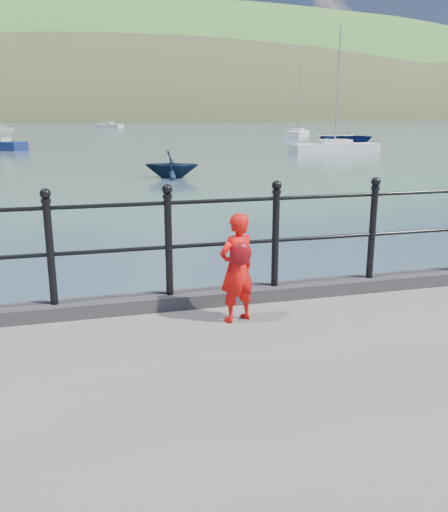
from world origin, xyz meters
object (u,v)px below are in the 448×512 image
object	(u,v)px
launch_white	(2,133)
child	(237,267)
sailboat_far	(297,134)
sailboat_near	(334,148)
launch_navy	(172,164)
railing	(223,230)
launch_blue	(347,137)
sailboat_deep	(108,126)

from	to	relation	value
launch_white	child	bearing A→B (deg)	-59.57
sailboat_far	sailboat_near	size ratio (longest dim) A/B	1.01
launch_navy	sailboat_near	distance (m)	19.23
railing	launch_navy	distance (m)	20.20
sailboat_near	launch_navy	bearing A→B (deg)	-140.12
railing	launch_white	bearing A→B (deg)	99.21
launch_navy	sailboat_far	size ratio (longest dim) A/B	0.26
launch_blue	sailboat_near	size ratio (longest dim) A/B	0.59
launch_white	sailboat_far	world-z (taller)	sailboat_far
sailboat_deep	sailboat_near	xyz separation A→B (m)	(13.00, -70.51, -0.00)
child	launch_navy	world-z (taller)	child
launch_navy	railing	bearing A→B (deg)	-172.30
sailboat_far	sailboat_deep	bearing A→B (deg)	59.09
launch_blue	sailboat_far	world-z (taller)	sailboat_far
launch_navy	sailboat_deep	bearing A→B (deg)	14.46
child	sailboat_deep	size ratio (longest dim) A/B	0.13
launch_navy	sailboat_far	xyz separation A→B (m)	(22.30, 38.88, -0.31)
launch_white	railing	bearing A→B (deg)	-59.47
child	launch_white	size ratio (longest dim) A/B	0.24
launch_blue	launch_white	xyz separation A→B (m)	(-33.72, 10.80, 0.33)
railing	launch_navy	bearing A→B (deg)	82.19
launch_white	sailboat_near	xyz separation A→B (m)	(26.32, -23.27, -0.55)
railing	launch_white	xyz separation A→B (m)	(-9.06, 55.85, -0.93)
railing	sailboat_near	world-z (taller)	sailboat_near
launch_navy	sailboat_near	world-z (taller)	sailboat_near
railing	sailboat_far	distance (m)	63.98
launch_blue	sailboat_near	bearing A→B (deg)	-158.81
sailboat_far	railing	bearing A→B (deg)	-169.13
launch_navy	launch_blue	bearing A→B (deg)	-25.66
railing	sailboat_far	world-z (taller)	sailboat_far
railing	launch_navy	size ratio (longest dim) A/B	7.32
launch_blue	sailboat_deep	size ratio (longest dim) A/B	0.61
railing	launch_blue	world-z (taller)	railing
launch_white	sailboat_far	xyz separation A→B (m)	(34.10, 3.01, -0.55)
launch_white	sailboat_near	bearing A→B (deg)	-20.17
launch_white	launch_navy	world-z (taller)	launch_white
launch_navy	sailboat_near	size ratio (longest dim) A/B	0.27
child	launch_white	world-z (taller)	child
sailboat_deep	sailboat_near	world-z (taller)	sailboat_near
sailboat_near	child	bearing A→B (deg)	-118.57
sailboat_far	sailboat_near	distance (m)	27.41
launch_blue	sailboat_deep	distance (m)	61.52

